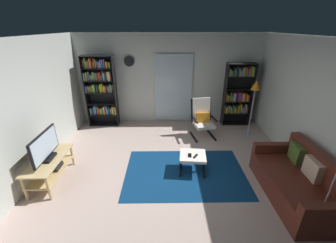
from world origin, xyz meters
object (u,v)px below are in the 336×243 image
object	(u,v)px
bookshelf_near_tv	(101,88)
leather_sofa	(299,182)
wall_clock	(129,61)
tv_stand	(50,166)
cell_phone	(190,155)
floor_lamp_by_shelf	(255,90)
lounge_armchair	(203,117)
bookshelf_near_sofa	(238,94)
ottoman	(193,157)
television	(45,147)
tv_remote	(195,156)

from	to	relation	value
bookshelf_near_tv	leather_sofa	distance (m)	5.24
wall_clock	tv_stand	bearing A→B (deg)	-113.05
cell_phone	floor_lamp_by_shelf	world-z (taller)	floor_lamp_by_shelf
lounge_armchair	wall_clock	distance (m)	2.58
tv_stand	bookshelf_near_tv	xyz separation A→B (m)	(0.36, 2.59, 0.81)
tv_stand	bookshelf_near_sofa	distance (m)	5.08
bookshelf_near_sofa	leather_sofa	bearing A→B (deg)	-86.40
ottoman	bookshelf_near_sofa	bearing A→B (deg)	56.11
television	lounge_armchair	bearing A→B (deg)	30.04
wall_clock	bookshelf_near_tv	bearing A→B (deg)	-166.29
television	cell_phone	xyz separation A→B (m)	(2.68, 0.24, -0.36)
lounge_armchair	bookshelf_near_sofa	bearing A→B (deg)	33.99
bookshelf_near_tv	cell_phone	size ratio (longest dim) A/B	14.58
ottoman	floor_lamp_by_shelf	bearing A→B (deg)	42.23
floor_lamp_by_shelf	wall_clock	bearing A→B (deg)	163.70
tv_remote	floor_lamp_by_shelf	size ratio (longest dim) A/B	0.09
tv_stand	floor_lamp_by_shelf	distance (m)	4.94
ottoman	cell_phone	xyz separation A→B (m)	(-0.07, -0.03, 0.07)
tv_remote	floor_lamp_by_shelf	bearing A→B (deg)	77.33
bookshelf_near_tv	tv_stand	bearing A→B (deg)	-97.81
television	leather_sofa	bearing A→B (deg)	-6.00
bookshelf_near_sofa	wall_clock	bearing A→B (deg)	176.36
bookshelf_near_sofa	cell_phone	world-z (taller)	bookshelf_near_sofa
bookshelf_near_sofa	ottoman	distance (m)	2.88
leather_sofa	lounge_armchair	size ratio (longest dim) A/B	1.72
floor_lamp_by_shelf	wall_clock	world-z (taller)	wall_clock
tv_stand	lounge_armchair	bearing A→B (deg)	29.86
bookshelf_near_sofa	lounge_armchair	bearing A→B (deg)	-146.01
bookshelf_near_tv	floor_lamp_by_shelf	bearing A→B (deg)	-10.43
leather_sofa	cell_phone	distance (m)	1.97
television	wall_clock	size ratio (longest dim) A/B	2.98
lounge_armchair	floor_lamp_by_shelf	world-z (taller)	floor_lamp_by_shelf
leather_sofa	floor_lamp_by_shelf	world-z (taller)	floor_lamp_by_shelf
cell_phone	tv_stand	bearing A→B (deg)	-168.06
leather_sofa	lounge_armchair	distance (m)	2.68
bookshelf_near_tv	wall_clock	distance (m)	1.11
wall_clock	lounge_armchair	bearing A→B (deg)	-25.54
television	wall_clock	xyz separation A→B (m)	(1.19, 2.81, 1.10)
tv_remote	ottoman	bearing A→B (deg)	155.66
tv_stand	bookshelf_near_tv	size ratio (longest dim) A/B	0.55
tv_stand	tv_remote	distance (m)	2.80
cell_phone	wall_clock	world-z (taller)	wall_clock
bookshelf_near_tv	cell_phone	xyz separation A→B (m)	(2.33, -2.36, -0.75)
tv_stand	bookshelf_near_tv	distance (m)	2.74
leather_sofa	television	bearing A→B (deg)	174.00
leather_sofa	bookshelf_near_tv	bearing A→B (deg)	143.52
television	wall_clock	world-z (taller)	wall_clock
cell_phone	ottoman	bearing A→B (deg)	31.83
bookshelf_near_tv	tv_remote	xyz separation A→B (m)	(2.44, -2.40, -0.74)
tv_stand	lounge_armchair	distance (m)	3.69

